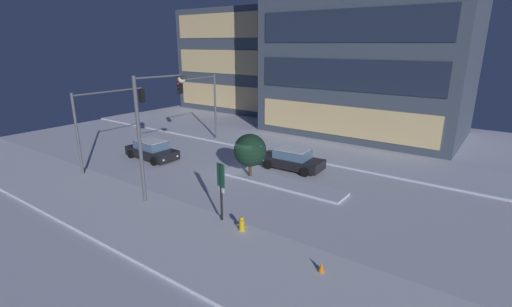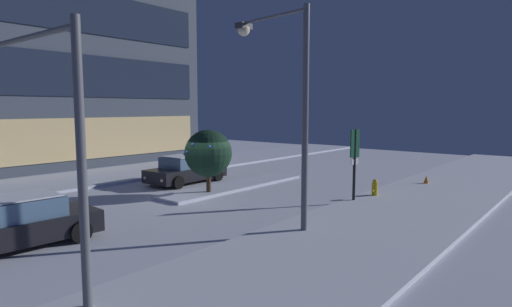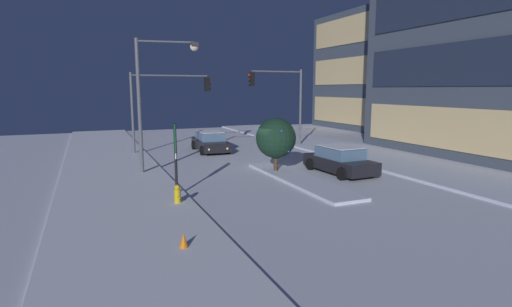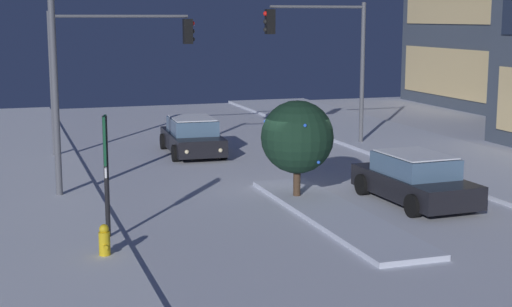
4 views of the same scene
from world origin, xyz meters
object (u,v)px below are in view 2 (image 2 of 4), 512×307
object	(u,v)px
parking_info_sign	(355,156)
decorated_tree_median	(208,153)
car_far	(186,170)
traffic_light_corner_near_left	(25,105)
construction_cone	(426,181)
car_near	(15,223)
street_lamp_arched	(284,86)
fire_hydrant	(375,189)

from	to	relation	value
parking_info_sign	decorated_tree_median	distance (m)	6.59
car_far	traffic_light_corner_near_left	bearing A→B (deg)	31.21
construction_cone	parking_info_sign	bearing A→B (deg)	169.96
traffic_light_corner_near_left	decorated_tree_median	distance (m)	10.54
car_near	street_lamp_arched	world-z (taller)	street_lamp_arched
decorated_tree_median	construction_cone	bearing A→B (deg)	-39.04
car_near	construction_cone	distance (m)	18.51
street_lamp_arched	decorated_tree_median	xyz separation A→B (m)	(2.24, 5.89, -2.79)
car_far	construction_cone	bearing A→B (deg)	123.04
car_near	street_lamp_arched	xyz separation A→B (m)	(6.54, -4.78, 4.01)
car_near	parking_info_sign	distance (m)	12.54
parking_info_sign	decorated_tree_median	world-z (taller)	parking_info_sign
street_lamp_arched	parking_info_sign	world-z (taller)	street_lamp_arched
car_far	fire_hydrant	xyz separation A→B (m)	(2.75, -9.49, -0.30)
fire_hydrant	parking_info_sign	xyz separation A→B (m)	(-1.49, 0.28, 1.59)
parking_info_sign	construction_cone	distance (m)	6.38
car_near	car_far	xyz separation A→B (m)	(10.20, 4.31, -0.00)
traffic_light_corner_near_left	fire_hydrant	xyz separation A→B (m)	(13.66, -2.24, -3.66)
street_lamp_arched	construction_cone	xyz separation A→B (m)	(10.98, -1.19, -4.45)
street_lamp_arched	construction_cone	distance (m)	11.90
traffic_light_corner_near_left	decorated_tree_median	xyz separation A→B (m)	(9.49, 4.06, -2.14)
car_far	parking_info_sign	distance (m)	9.39
fire_hydrant	construction_cone	distance (m)	4.63
traffic_light_corner_near_left	street_lamp_arched	xyz separation A→B (m)	(7.25, -1.84, 0.65)
parking_info_sign	construction_cone	size ratio (longest dim) A/B	5.70
fire_hydrant	construction_cone	xyz separation A→B (m)	(4.56, -0.79, -0.14)
car_far	construction_cone	xyz separation A→B (m)	(7.32, -10.28, -0.44)
car_near	construction_cone	xyz separation A→B (m)	(17.52, -5.97, -0.44)
street_lamp_arched	car_near	bearing A→B (deg)	62.25
construction_cone	car_far	bearing A→B (deg)	125.44
traffic_light_corner_near_left	decorated_tree_median	world-z (taller)	traffic_light_corner_near_left
traffic_light_corner_near_left	decorated_tree_median	bearing A→B (deg)	-66.85
traffic_light_corner_near_left	street_lamp_arched	world-z (taller)	street_lamp_arched
parking_info_sign	construction_cone	xyz separation A→B (m)	(6.05, -1.07, -1.73)
car_near	construction_cone	size ratio (longest dim) A/B	8.47
street_lamp_arched	fire_hydrant	distance (m)	7.74
street_lamp_arched	fire_hydrant	bearing A→B (deg)	-85.19
traffic_light_corner_near_left	construction_cone	world-z (taller)	traffic_light_corner_near_left
traffic_light_corner_near_left	decorated_tree_median	size ratio (longest dim) A/B	1.90
street_lamp_arched	parking_info_sign	bearing A→B (deg)	-83.03
traffic_light_corner_near_left	street_lamp_arched	distance (m)	7.51
car_far	street_lamp_arched	distance (m)	10.59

